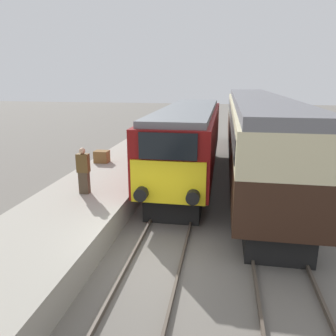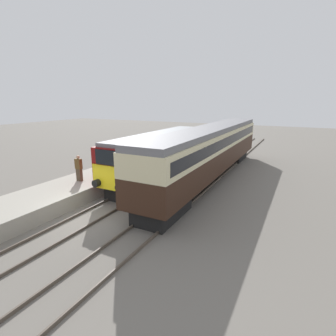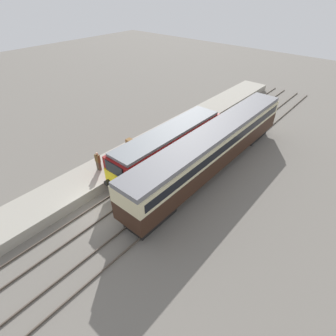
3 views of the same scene
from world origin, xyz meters
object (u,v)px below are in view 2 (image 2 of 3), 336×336
(locomotive, at_px, (161,154))
(person_on_platform, at_px, (79,168))
(passenger_carriage, at_px, (211,148))
(luggage_crate, at_px, (111,161))

(locomotive, xyz_separation_m, person_on_platform, (-3.27, -5.32, -0.29))
(locomotive, relative_size, person_on_platform, 7.36)
(locomotive, distance_m, person_on_platform, 6.25)
(passenger_carriage, bearing_deg, person_on_platform, -132.43)
(passenger_carriage, bearing_deg, luggage_crate, -160.20)
(passenger_carriage, bearing_deg, locomotive, -149.86)
(person_on_platform, height_order, luggage_crate, person_on_platform)
(locomotive, xyz_separation_m, passenger_carriage, (3.40, 1.97, 0.49))
(locomotive, height_order, person_on_platform, locomotive)
(locomotive, height_order, luggage_crate, locomotive)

